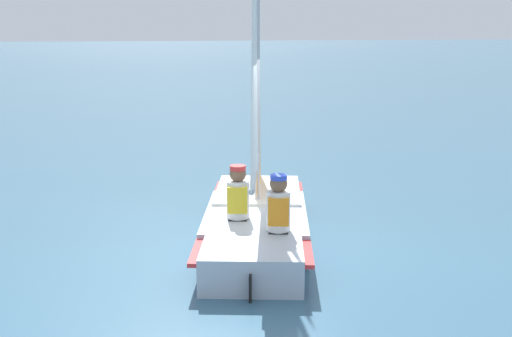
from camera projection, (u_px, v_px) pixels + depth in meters
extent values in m
plane|color=#38607A|center=(256.00, 241.00, 9.02)|extent=(260.00, 260.00, 0.00)
cube|color=#B2BCCC|center=(256.00, 226.00, 8.98)|extent=(2.45, 1.90, 0.44)
cube|color=#B2BCCC|center=(259.00, 197.00, 10.48)|extent=(1.07, 0.97, 0.44)
cube|color=#B2BCCC|center=(252.00, 266.00, 7.47)|extent=(1.18, 1.38, 0.44)
cube|color=red|center=(256.00, 216.00, 8.95)|extent=(4.10, 2.34, 0.05)
cube|color=silver|center=(258.00, 190.00, 9.98)|extent=(2.04, 1.69, 0.04)
cylinder|color=#B7B7BC|center=(257.00, 1.00, 8.80)|extent=(0.08, 0.08, 5.68)
cylinder|color=#B7B7BC|center=(255.00, 171.00, 8.20)|extent=(2.12, 0.61, 0.07)
pyramid|color=orange|center=(258.00, 57.00, 9.69)|extent=(1.30, 0.38, 3.90)
cube|color=black|center=(250.00, 289.00, 6.99)|extent=(0.08, 0.05, 0.31)
cube|color=black|center=(238.00, 234.00, 8.61)|extent=(0.33, 0.30, 0.45)
cylinder|color=white|center=(238.00, 199.00, 8.51)|extent=(0.37, 0.37, 0.50)
cube|color=yellow|center=(238.00, 198.00, 8.50)|extent=(0.39, 0.34, 0.35)
sphere|color=brown|center=(238.00, 174.00, 8.43)|extent=(0.22, 0.22, 0.22)
cylinder|color=red|center=(238.00, 168.00, 8.41)|extent=(0.25, 0.25, 0.06)
cube|color=black|center=(278.00, 247.00, 8.08)|extent=(0.33, 0.30, 0.45)
cylinder|color=white|center=(278.00, 211.00, 7.98)|extent=(0.37, 0.37, 0.50)
cube|color=orange|center=(278.00, 209.00, 7.97)|extent=(0.39, 0.34, 0.35)
sphere|color=brown|center=(279.00, 184.00, 7.90)|extent=(0.22, 0.22, 0.22)
cylinder|color=blue|center=(279.00, 177.00, 7.88)|extent=(0.25, 0.25, 0.06)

